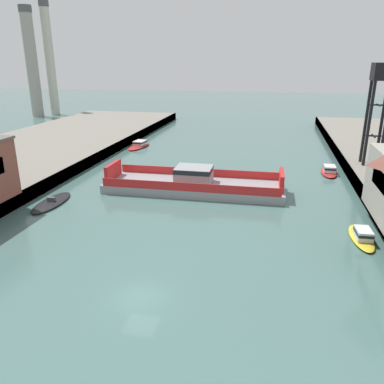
% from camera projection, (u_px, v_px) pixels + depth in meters
% --- Properties ---
extents(ground_plane, '(400.00, 400.00, 0.00)m').
position_uv_depth(ground_plane, '(140.00, 297.00, 28.54)').
color(ground_plane, '#476B66').
extents(chain_ferry, '(23.88, 7.45, 3.34)m').
position_uv_depth(chain_ferry, '(194.00, 184.00, 51.39)').
color(chain_ferry, '#939399').
rests_on(chain_ferry, ground).
extents(moored_boat_near_left, '(2.93, 7.85, 0.87)m').
position_uv_depth(moored_boat_near_left, '(52.00, 202.00, 46.99)').
color(moored_boat_near_left, black).
rests_on(moored_boat_near_left, ground).
extents(moored_boat_near_right, '(3.65, 8.18, 1.26)m').
position_uv_depth(moored_boat_near_right, '(139.00, 145.00, 77.82)').
color(moored_boat_near_right, red).
rests_on(moored_boat_near_right, ground).
extents(moored_boat_mid_left, '(2.26, 6.44, 1.33)m').
position_uv_depth(moored_boat_mid_left, '(362.00, 236.00, 37.28)').
color(moored_boat_mid_left, yellow).
rests_on(moored_boat_mid_left, ground).
extents(moored_boat_mid_right, '(2.61, 6.82, 1.36)m').
position_uv_depth(moored_boat_mid_right, '(329.00, 170.00, 59.48)').
color(moored_boat_mid_right, red).
rests_on(moored_boat_mid_right, ground).
extents(crane_tower, '(2.88, 2.88, 14.61)m').
position_uv_depth(crane_tower, '(381.00, 89.00, 54.85)').
color(crane_tower, black).
rests_on(crane_tower, quay_right).
extents(smokestack_distant_a, '(3.76, 3.76, 31.91)m').
position_uv_depth(smokestack_distant_a, '(31.00, 59.00, 115.59)').
color(smokestack_distant_a, '#9E998E').
rests_on(smokestack_distant_a, ground).
extents(smokestack_distant_b, '(3.00, 3.00, 33.95)m').
position_uv_depth(smokestack_distant_b, '(49.00, 56.00, 119.23)').
color(smokestack_distant_b, beige).
rests_on(smokestack_distant_b, ground).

